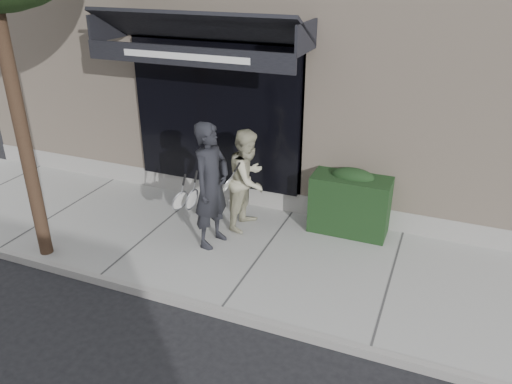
% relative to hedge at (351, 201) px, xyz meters
% --- Properties ---
extents(ground, '(80.00, 80.00, 0.00)m').
position_rel_hedge_xyz_m(ground, '(-1.10, -1.25, -0.66)').
color(ground, black).
rests_on(ground, ground).
extents(sidewalk, '(20.00, 3.00, 0.12)m').
position_rel_hedge_xyz_m(sidewalk, '(-1.10, -1.25, -0.60)').
color(sidewalk, gray).
rests_on(sidewalk, ground).
extents(curb, '(20.00, 0.10, 0.14)m').
position_rel_hedge_xyz_m(curb, '(-1.10, -2.80, -0.59)').
color(curb, gray).
rests_on(curb, ground).
extents(building_facade, '(14.30, 8.04, 5.64)m').
position_rel_hedge_xyz_m(building_facade, '(-1.11, 3.71, 2.08)').
color(building_facade, '#C8B098').
rests_on(building_facade, ground).
extents(hedge, '(1.30, 0.70, 1.14)m').
position_rel_hedge_xyz_m(hedge, '(0.00, 0.00, 0.00)').
color(hedge, black).
rests_on(hedge, sidewalk).
extents(pedestrian_front, '(0.78, 0.93, 2.06)m').
position_rel_hedge_xyz_m(pedestrian_front, '(-1.97, -1.27, 0.49)').
color(pedestrian_front, black).
rests_on(pedestrian_front, sidewalk).
extents(pedestrian_back, '(0.73, 0.90, 1.75)m').
position_rel_hedge_xyz_m(pedestrian_back, '(-1.66, -0.51, 0.34)').
color(pedestrian_back, '#AFAB8C').
rests_on(pedestrian_back, sidewalk).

